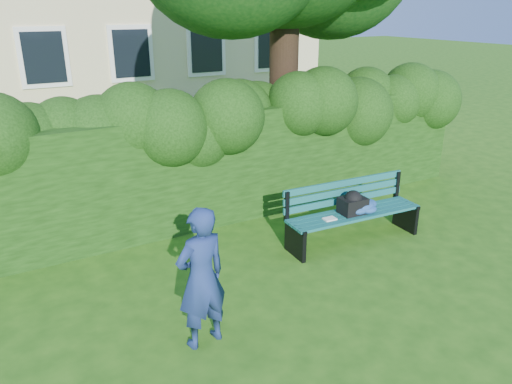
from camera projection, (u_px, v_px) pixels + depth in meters
ground at (279, 273)px, 6.59m from camera, size 80.00×80.00×0.00m
hedge at (207, 165)px, 8.06m from camera, size 10.00×1.00×1.80m
park_bench at (354, 209)px, 7.35m from camera, size 2.14×0.68×0.89m
man_reading at (201, 278)px, 4.98m from camera, size 0.61×0.45×1.53m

